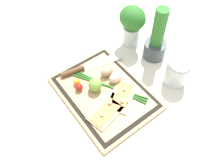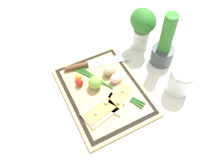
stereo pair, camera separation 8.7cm
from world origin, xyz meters
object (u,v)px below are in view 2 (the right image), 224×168
Objects in this scene: pizza_slice_near at (102,110)px; cherry_tomato_red at (79,83)px; lime at (95,83)px; knife at (87,65)px; herb_pot at (164,47)px; egg_pink at (117,78)px; pizza_slice_far at (120,97)px; herb_glass at (142,26)px; sauce_jar at (179,82)px; egg_brown at (110,71)px; cherry_tomato_yellow at (78,78)px.

cherry_tomato_red is (-0.15, -0.03, 0.01)m from pizza_slice_near.
pizza_slice_near is 3.12× the size of lime.
pizza_slice_near is 0.59× the size of knife.
cherry_tomato_red is 0.38m from herb_pot.
egg_pink reaches higher than cherry_tomato_red.
herb_pot is (0.03, 0.38, 0.05)m from cherry_tomato_red.
pizza_slice_far is 0.84× the size of herb_glass.
herb_pot is at bearing 84.77° from cherry_tomato_red.
herb_glass is (-0.09, 0.35, 0.09)m from cherry_tomato_red.
sauce_jar reaches higher than egg_pink.
pizza_slice_near is at bearing -98.02° from sauce_jar.
pizza_slice_far is 0.13m from egg_brown.
pizza_slice_near is 0.09m from pizza_slice_far.
lime is 0.48× the size of sauce_jar.
herb_pot reaches higher than sauce_jar.
knife is 0.08m from cherry_tomato_yellow.
cherry_tomato_yellow is at bearing -145.92° from pizza_slice_far.
egg_pink is (0.05, 0.01, 0.00)m from egg_brown.
cherry_tomato_yellow reaches higher than knife.
herb_pot is (-0.11, 0.35, 0.06)m from pizza_slice_near.
cherry_tomato_red is at bearing -110.74° from egg_pink.
herb_pot reaches higher than cherry_tomato_red.
cherry_tomato_red is at bearing -95.23° from herb_pot.
pizza_slice_far is at bearing 32.80° from lime.
herb_glass is (-0.01, 0.28, 0.09)m from knife.
egg_brown is at bearing 75.47° from cherry_tomato_yellow.
herb_pot is at bearing 12.97° from herb_glass.
pizza_slice_far is 0.57× the size of knife.
herb_pot reaches higher than egg_brown.
lime reaches higher than egg_pink.
herb_glass reaches higher than pizza_slice_near.
herb_glass is (-0.13, -0.03, 0.03)m from herb_pot.
knife is 0.33m from herb_pot.
lime is at bearing -100.58° from egg_pink.
herb_pot is (0.03, 0.24, 0.05)m from egg_brown.
egg_brown is at bearing -64.96° from herb_glass.
knife is 0.39m from sauce_jar.
egg_pink is at bearing 69.26° from cherry_tomato_red.
herb_pot reaches higher than cherry_tomato_yellow.
cherry_tomato_yellow is 0.40m from sauce_jar.
sauce_jar reaches higher than pizza_slice_far.
knife is 0.12m from lime.
herb_pot is at bearing 80.57° from cherry_tomato_yellow.
sauce_jar is at bearing 61.98° from lime.
lime is at bearing -118.02° from sauce_jar.
egg_brown is 0.24× the size of herb_pot.
sauce_jar reaches higher than knife.
egg_brown is 0.53× the size of sauce_jar.
knife is 9.57× the size of cherry_tomato_red.
knife is at bearing -134.41° from sauce_jar.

